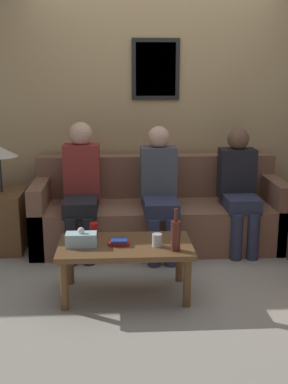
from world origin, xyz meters
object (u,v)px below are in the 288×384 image
Objects in this scene: wine_bottle at (176,235)px; drinking_glass at (157,240)px; person_middle at (159,187)px; couch_main at (158,214)px; person_right at (239,185)px; coffee_table at (125,251)px; person_left at (81,184)px.

drinking_glass is at bearing 143.30° from wine_bottle.
wine_bottle is 0.27× the size of person_middle.
couch_main is 1.30m from wine_bottle.
person_middle reaches higher than couch_main.
person_right reaches higher than drinking_glass.
person_middle is at bearing 84.00° from drinking_glass.
coffee_table is 10.53× the size of drinking_glass.
person_right is (0.75, -0.17, 0.33)m from couch_main.
wine_bottle is 0.26× the size of person_left.
person_right reaches higher than wine_bottle.
couch_main is at bearing 90.79° from wine_bottle.
wine_bottle is at bearing -36.70° from drinking_glass.
coffee_table is at bearing 165.44° from drinking_glass.
coffee_table is at bearing -110.43° from person_middle.
drinking_glass is (-0.11, -1.19, 0.16)m from couch_main.
person_right is (0.76, 0.05, -0.00)m from person_middle.
coffee_table is 1.48m from person_right.
person_left reaches higher than drinking_glass.
coffee_table is 0.85× the size of person_middle.
couch_main is 0.83m from person_left.
wine_bottle reaches higher than coffee_table.
drinking_glass is 1.24m from person_left.
person_right is at bearing 3.61° from person_middle.
couch_main is 1.20m from drinking_glass.
drinking_glass is at bearing -130.33° from person_right.
person_left is (-0.74, -0.14, 0.36)m from couch_main.
person_left is 1.05× the size of person_right.
wine_bottle is 0.27× the size of person_right.
coffee_table is 1.10m from person_left.
couch_main is 2.39× the size of coffee_table.
coffee_table is (-0.35, -1.13, 0.05)m from couch_main.
wine_bottle reaches higher than drinking_glass.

